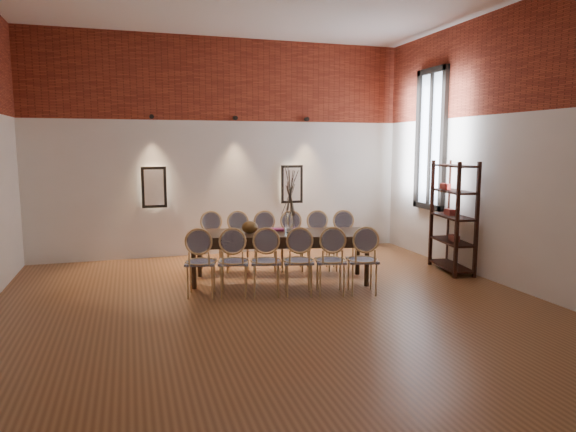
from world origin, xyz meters
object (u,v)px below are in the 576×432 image
object	(u,v)px
chair_near_b	(234,262)
vase	(290,222)
chair_near_c	(266,261)
chair_near_d	(298,261)
book	(275,229)
chair_far_d	(292,242)
chair_far_e	(319,242)
chair_near_e	(331,260)
dining_table	(280,257)
chair_far_a	(210,243)
shelving_rack	(453,217)
chair_far_c	(265,242)
chair_near_f	(362,260)
bowl	(250,227)
chair_far_b	(238,242)
chair_near_a	(201,262)
chair_far_f	(345,241)

from	to	relation	value
chair_near_b	vase	size ratio (longest dim) A/B	3.13
chair_near_c	vase	world-z (taller)	vase
chair_near_d	book	distance (m)	0.98
chair_far_d	vase	distance (m)	0.83
chair_near_d	vase	size ratio (longest dim) A/B	3.13
chair_near_d	chair_far_e	world-z (taller)	same
chair_far_e	chair_near_e	bearing A→B (deg)	90.00
dining_table	chair_near_d	world-z (taller)	chair_near_d
chair_near_c	book	size ratio (longest dim) A/B	3.62
chair_near_b	chair_far_a	bearing A→B (deg)	107.40
chair_near_e	chair_far_a	distance (m)	2.27
vase	shelving_rack	world-z (taller)	shelving_rack
shelving_rack	vase	bearing A→B (deg)	-174.39
chair_near_b	chair_near_c	size ratio (longest dim) A/B	1.00
chair_far_d	book	xyz separation A→B (m)	(-0.41, -0.44, 0.30)
chair_far_c	shelving_rack	world-z (taller)	shelving_rack
vase	shelving_rack	xyz separation A→B (m)	(2.72, -0.17, 0.00)
chair_near_f	chair_far_d	world-z (taller)	same
chair_far_a	shelving_rack	distance (m)	3.97
vase	bowl	bearing A→B (deg)	170.82
dining_table	chair_near_e	size ratio (longest dim) A/B	2.83
chair_near_f	chair_far_b	bearing A→B (deg)	141.42
dining_table	vase	size ratio (longest dim) A/B	8.88
chair_far_b	bowl	xyz separation A→B (m)	(0.02, -0.79, 0.37)
dining_table	chair_far_d	distance (m)	0.75
chair_near_a	chair_near_f	size ratio (longest dim) A/B	1.00
chair_far_b	chair_far_d	world-z (taller)	same
dining_table	shelving_rack	bearing A→B (deg)	9.90
chair_near_b	chair_near_e	world-z (taller)	same
chair_far_d	chair_near_f	bearing A→B (deg)	122.08
chair_far_b	chair_near_c	bearing A→B (deg)	107.40
chair_near_c	shelving_rack	world-z (taller)	shelving_rack
chair_near_e	book	distance (m)	1.19
chair_near_a	shelving_rack	distance (m)	4.14
chair_near_c	chair_far_b	world-z (taller)	same
chair_far_e	chair_near_c	bearing A→B (deg)	57.92
chair_near_f	bowl	distance (m)	1.73
chair_far_f	vase	xyz separation A→B (m)	(-1.10, -0.46, 0.43)
chair_near_e	chair_far_e	xyz separation A→B (m)	(0.34, 1.37, 0.00)
chair_near_e	chair_far_a	xyz separation A→B (m)	(-1.38, 1.80, 0.00)
dining_table	chair_far_d	size ratio (longest dim) A/B	2.83
chair_near_c	bowl	size ratio (longest dim) A/B	3.92
chair_near_c	chair_far_e	world-z (taller)	same
chair_far_a	chair_far_b	xyz separation A→B (m)	(0.43, -0.11, 0.00)
chair_near_a	chair_near_d	distance (m)	1.33
dining_table	chair_far_b	bearing A→B (deg)	133.24
chair_near_b	chair_far_f	world-z (taller)	same
chair_far_b	chair_far_d	bearing A→B (deg)	180.00
chair_near_c	chair_far_b	bearing A→B (deg)	107.40
chair_far_a	book	size ratio (longest dim) A/B	3.62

